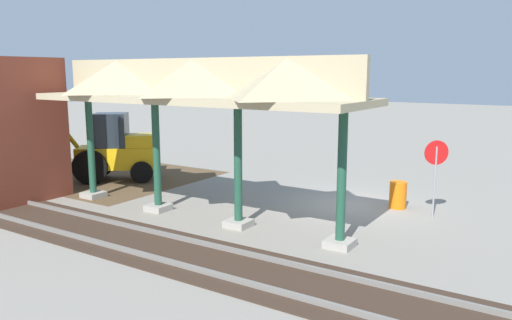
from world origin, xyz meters
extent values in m
plane|color=gray|center=(0.00, 0.00, 0.00)|extent=(120.00, 120.00, 0.00)
cube|color=brown|center=(11.39, 1.11, 0.00)|extent=(9.10, 7.00, 0.01)
cube|color=#9E998E|center=(-1.33, 4.04, 0.10)|extent=(0.70, 0.70, 0.20)
cylinder|color=#1E4C38|center=(-1.33, 4.04, 1.80)|extent=(0.24, 0.24, 3.60)
cube|color=#9E998E|center=(1.88, 4.04, 0.10)|extent=(0.70, 0.70, 0.20)
cylinder|color=#1E4C38|center=(1.88, 4.04, 1.80)|extent=(0.24, 0.24, 3.60)
cube|color=#9E998E|center=(5.08, 4.04, 0.10)|extent=(0.70, 0.70, 0.20)
cylinder|color=#1E4C38|center=(5.08, 4.04, 1.80)|extent=(0.24, 0.24, 3.60)
cube|color=#9E998E|center=(8.29, 4.04, 0.10)|extent=(0.70, 0.70, 0.20)
cylinder|color=#1E4C38|center=(8.29, 4.04, 1.80)|extent=(0.24, 0.24, 3.60)
cube|color=tan|center=(3.48, 4.04, 3.70)|extent=(10.82, 3.20, 0.20)
cube|color=tan|center=(3.48, 4.04, 4.35)|extent=(10.82, 0.20, 1.10)
pyramid|color=tan|center=(0.27, 4.04, 4.35)|extent=(2.89, 3.20, 1.10)
pyramid|color=tan|center=(3.48, 4.04, 4.35)|extent=(2.89, 3.20, 1.10)
pyramid|color=tan|center=(6.69, 4.04, 4.35)|extent=(2.89, 3.20, 1.10)
cube|color=slate|center=(0.00, 5.95, 0.07)|extent=(60.00, 0.08, 0.15)
cube|color=slate|center=(0.00, 7.38, 0.07)|extent=(60.00, 0.08, 0.15)
cube|color=#38281E|center=(0.00, 6.67, 0.01)|extent=(60.00, 2.58, 0.03)
cylinder|color=gray|center=(-2.69, -0.05, 1.12)|extent=(0.06, 0.06, 2.24)
cylinder|color=red|center=(-2.69, -0.05, 2.05)|extent=(0.62, 0.49, 0.76)
cube|color=#EAB214|center=(9.84, 1.48, 0.97)|extent=(3.33, 2.98, 0.90)
cube|color=#1E262D|center=(9.99, 1.60, 2.12)|extent=(1.74, 1.72, 1.40)
cube|color=#EAB214|center=(9.02, 0.86, 1.67)|extent=(1.58, 1.57, 0.50)
cylinder|color=black|center=(11.03, 1.50, 0.70)|extent=(1.29, 1.09, 1.40)
cylinder|color=black|center=(10.16, 2.63, 0.70)|extent=(1.29, 1.09, 1.40)
cylinder|color=black|center=(9.37, 0.30, 0.45)|extent=(0.90, 0.79, 0.90)
cylinder|color=black|center=(8.58, 1.34, 0.45)|extent=(0.90, 0.79, 0.90)
cylinder|color=#EAB214|center=(11.47, 2.73, 2.08)|extent=(0.96, 0.79, 1.41)
cylinder|color=#EAB214|center=(12.19, 3.28, 1.95)|extent=(0.92, 0.76, 1.64)
cube|color=#47474C|center=(12.55, 3.56, 1.17)|extent=(0.96, 1.00, 0.40)
cone|color=brown|center=(12.94, 0.74, 0.00)|extent=(4.54, 4.54, 1.36)
cylinder|color=orange|center=(-1.44, -0.52, 0.45)|extent=(0.56, 0.56, 0.90)
camera|label=1|loc=(-6.21, 15.63, 4.48)|focal=35.00mm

